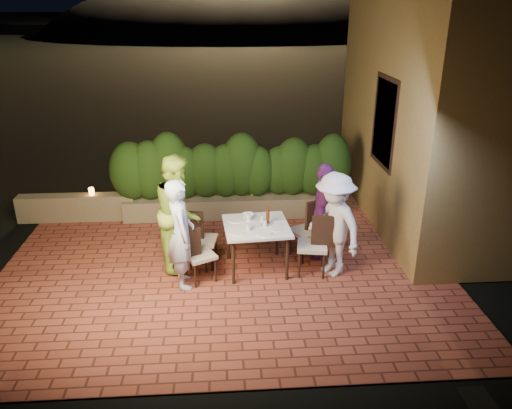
{
  "coord_description": "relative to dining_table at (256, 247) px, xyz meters",
  "views": [
    {
      "loc": [
        0.02,
        -6.75,
        3.92
      ],
      "look_at": [
        0.5,
        0.26,
        1.05
      ],
      "focal_mm": 35.0,
      "sensor_mm": 36.0,
      "label": 1
    }
  ],
  "objects": [
    {
      "name": "parapet_lamp",
      "position": [
        -2.99,
        2.14,
        0.2
      ],
      "size": [
        0.1,
        0.1,
        0.14
      ],
      "primitive_type": "cylinder",
      "color": "orange",
      "rests_on": "parapet"
    },
    {
      "name": "chair_left_back",
      "position": [
        -0.83,
        0.18,
        0.08
      ],
      "size": [
        0.49,
        0.49,
        0.92
      ],
      "primitive_type": null,
      "rotation": [
        0.0,
        0.0,
        -0.17
      ],
      "color": "black",
      "rests_on": "ground"
    },
    {
      "name": "window_frame",
      "position": [
        2.31,
        1.34,
        1.62
      ],
      "size": [
        0.06,
        1.15,
        1.55
      ],
      "primitive_type": "cube",
      "color": "black",
      "rests_on": "building_wall"
    },
    {
      "name": "chair_left_front",
      "position": [
        -0.86,
        -0.29,
        0.06
      ],
      "size": [
        0.54,
        0.54,
        0.87
      ],
      "primitive_type": null,
      "rotation": [
        0.0,
        0.0,
        0.46
      ],
      "color": "black",
      "rests_on": "ground"
    },
    {
      "name": "hedge",
      "position": [
        -0.3,
        2.14,
        0.57
      ],
      "size": [
        4.0,
        0.7,
        1.1
      ],
      "primitive_type": null,
      "color": "#1A370F",
      "rests_on": "planter"
    },
    {
      "name": "ground",
      "position": [
        -0.5,
        -0.16,
        -0.4
      ],
      "size": [
        400.0,
        400.0,
        0.0
      ],
      "primitive_type": "plane",
      "color": "black",
      "rests_on": "ground"
    },
    {
      "name": "beer_bottle",
      "position": [
        0.18,
        0.05,
        0.52
      ],
      "size": [
        0.05,
        0.05,
        0.28
      ],
      "primitive_type": null,
      "color": "#4C200C",
      "rests_on": "dining_table"
    },
    {
      "name": "glass_se",
      "position": [
        0.1,
        0.14,
        0.42
      ],
      "size": [
        0.06,
        0.06,
        0.1
      ],
      "primitive_type": "cylinder",
      "color": "silver",
      "rests_on": "dining_table"
    },
    {
      "name": "plate_ne",
      "position": [
        0.27,
        -0.17,
        0.38
      ],
      "size": [
        0.2,
        0.2,
        0.01
      ],
      "primitive_type": "cylinder",
      "color": "white",
      "rests_on": "dining_table"
    },
    {
      "name": "hill",
      "position": [
        1.5,
        59.84,
        -4.38
      ],
      "size": [
        52.0,
        40.0,
        22.0
      ],
      "primitive_type": "ellipsoid",
      "color": "black",
      "rests_on": "ground"
    },
    {
      "name": "chair_right_front",
      "position": [
        0.84,
        -0.18,
        0.11
      ],
      "size": [
        0.51,
        0.51,
        0.96
      ],
      "primitive_type": null,
      "rotation": [
        0.0,
        0.0,
        2.97
      ],
      "color": "black",
      "rests_on": "ground"
    },
    {
      "name": "diner_blue",
      "position": [
        -1.12,
        -0.4,
        0.45
      ],
      "size": [
        0.52,
        0.67,
        1.66
      ],
      "primitive_type": "imported",
      "rotation": [
        0.0,
        0.0,
        1.79
      ],
      "color": "silver",
      "rests_on": "ground"
    },
    {
      "name": "chair_right_back",
      "position": [
        0.84,
        0.34,
        0.1
      ],
      "size": [
        0.59,
        0.59,
        0.96
      ],
      "primitive_type": null,
      "rotation": [
        0.0,
        0.0,
        3.59
      ],
      "color": "black",
      "rests_on": "ground"
    },
    {
      "name": "glass_nw",
      "position": [
        -0.13,
        -0.18,
        0.43
      ],
      "size": [
        0.06,
        0.06,
        0.11
      ],
      "primitive_type": "cylinder",
      "color": "silver",
      "rests_on": "dining_table"
    },
    {
      "name": "diner_white",
      "position": [
        1.15,
        -0.21,
        0.44
      ],
      "size": [
        1.03,
        1.21,
        1.63
      ],
      "primitive_type": "imported",
      "rotation": [
        0.0,
        0.0,
        -1.07
      ],
      "color": "silver",
      "rests_on": "ground"
    },
    {
      "name": "diner_green",
      "position": [
        -1.19,
        0.22,
        0.54
      ],
      "size": [
        0.7,
        0.89,
        1.82
      ],
      "primitive_type": "imported",
      "rotation": [
        0.0,
        0.0,
        1.56
      ],
      "color": "#A7D141",
      "rests_on": "ground"
    },
    {
      "name": "parapet",
      "position": [
        -3.3,
        2.14,
        -0.12
      ],
      "size": [
        2.2,
        0.3,
        0.5
      ],
      "primitive_type": "cube",
      "color": "#726649",
      "rests_on": "ground"
    },
    {
      "name": "building_wall",
      "position": [
        3.1,
        1.84,
        2.12
      ],
      "size": [
        1.6,
        5.0,
        5.0
      ],
      "primitive_type": "cube",
      "color": "olive",
      "rests_on": "ground"
    },
    {
      "name": "dining_table",
      "position": [
        0.0,
        0.0,
        0.0
      ],
      "size": [
        1.05,
        1.05,
        0.75
      ],
      "primitive_type": null,
      "rotation": [
        0.0,
        0.0,
        0.08
      ],
      "color": "white",
      "rests_on": "ground"
    },
    {
      "name": "window_pane",
      "position": [
        2.32,
        1.34,
        1.62
      ],
      "size": [
        0.08,
        1.0,
        1.4
      ],
      "primitive_type": "cube",
      "color": "black",
      "rests_on": "building_wall"
    },
    {
      "name": "terrace_floor",
      "position": [
        -0.5,
        0.34,
        -0.45
      ],
      "size": [
        7.0,
        6.0,
        0.15
      ],
      "primitive_type": "cube",
      "color": "brown",
      "rests_on": "ground"
    },
    {
      "name": "bowl",
      "position": [
        -0.11,
        0.33,
        0.4
      ],
      "size": [
        0.22,
        0.22,
        0.05
      ],
      "primitive_type": "imported",
      "rotation": [
        0.0,
        0.0,
        0.22
      ],
      "color": "white",
      "rests_on": "dining_table"
    },
    {
      "name": "diner_purple",
      "position": [
        1.11,
        0.35,
        0.43
      ],
      "size": [
        0.67,
        1.01,
        1.6
      ],
      "primitive_type": "imported",
      "rotation": [
        0.0,
        0.0,
        -1.9
      ],
      "color": "#6C2673",
      "rests_on": "ground"
    },
    {
      "name": "plate_se",
      "position": [
        0.3,
        0.22,
        0.38
      ],
      "size": [
        0.23,
        0.23,
        0.01
      ],
      "primitive_type": "cylinder",
      "color": "white",
      "rests_on": "dining_table"
    },
    {
      "name": "glass_ne",
      "position": [
        0.12,
        -0.06,
        0.43
      ],
      "size": [
        0.06,
        0.06,
        0.1
      ],
      "primitive_type": "cylinder",
      "color": "silver",
      "rests_on": "dining_table"
    },
    {
      "name": "plate_front",
      "position": [
        0.09,
        -0.32,
        0.38
      ],
      "size": [
        0.24,
        0.24,
        0.01
      ],
      "primitive_type": "cylinder",
      "color": "white",
      "rests_on": "dining_table"
    },
    {
      "name": "glass_sw",
      "position": [
        -0.11,
        0.16,
        0.44
      ],
      "size": [
        0.07,
        0.07,
        0.12
      ],
      "primitive_type": "cylinder",
      "color": "silver",
      "rests_on": "dining_table"
    },
    {
      "name": "planter",
      "position": [
        -0.3,
        2.14,
        -0.17
      ],
      "size": [
        4.2,
        0.55,
        0.4
      ],
      "primitive_type": "cube",
      "color": "#726649",
      "rests_on": "ground"
    },
    {
      "name": "plate_nw",
      "position": [
        -0.3,
        -0.26,
        0.38
      ],
      "size": [
        0.22,
        0.22,
        0.01
      ],
      "primitive_type": "cylinder",
      "color": "white",
      "rests_on": "dining_table"
    },
    {
      "name": "plate_sw",
      "position": [
        -0.31,
        0.2,
        0.38
      ],
      "size": [
        0.24,
        0.24,
        0.01
      ],
      "primitive_type": "cylinder",
      "color": "white",
      "rests_on": "dining_table"
    },
    {
      "name": "plate_centre",
      "position": [
        -0.04,
        -0.01,
        0.38
      ],
      "size": [
        0.23,
        0.23,
        0.01
      ],
      "primitive_type": "cylinder",
      "color": "white",
      "rests_on": "dining_table"
    }
  ]
}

